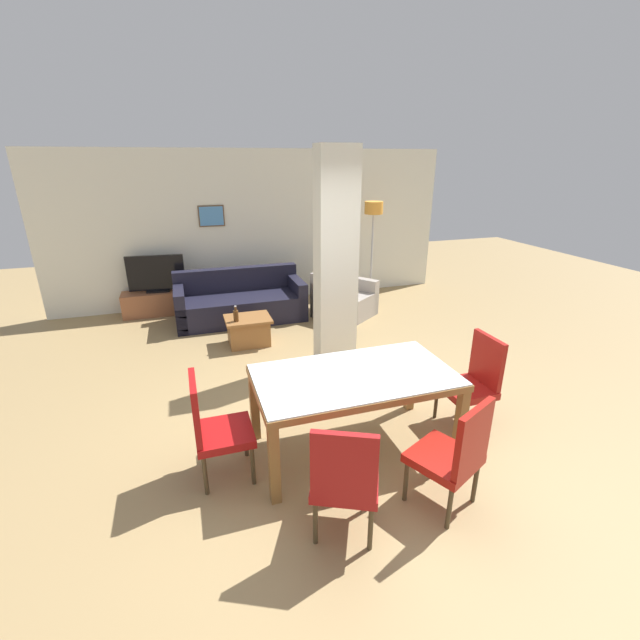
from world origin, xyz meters
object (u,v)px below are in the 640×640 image
(armchair, at_px, (343,300))
(tv_stand, at_px, (160,303))
(dining_chair_head_left, at_px, (214,425))
(dining_chair_near_left, at_px, (345,477))
(coffee_table, at_px, (249,330))
(dining_chair_head_right, at_px, (474,379))
(sofa, at_px, (240,303))
(bottle, at_px, (236,315))
(floor_lamp, at_px, (373,217))
(tv_screen, at_px, (156,274))
(dining_table, at_px, (354,389))
(dining_chair_near_right, at_px, (455,453))

(armchair, distance_m, tv_stand, 3.16)
(dining_chair_head_left, bearing_deg, dining_chair_near_left, 41.94)
(coffee_table, bearing_deg, dining_chair_head_right, -56.02)
(dining_chair_head_right, height_order, sofa, dining_chair_head_right)
(dining_chair_head_left, distance_m, dining_chair_near_left, 1.20)
(dining_chair_head_right, bearing_deg, bottle, 37.41)
(dining_chair_near_left, distance_m, floor_lamp, 5.71)
(coffee_table, bearing_deg, tv_screen, 125.22)
(dining_chair_head_right, relative_size, sofa, 0.46)
(dining_chair_head_right, bearing_deg, tv_screen, 34.47)
(dining_chair_head_left, relative_size, sofa, 0.46)
(bottle, distance_m, tv_stand, 2.17)
(dining_table, height_order, armchair, dining_table)
(dining_chair_near_right, xyz_separation_m, tv_stand, (-2.21, 5.36, -0.30))
(dining_chair_head_left, bearing_deg, tv_screen, -172.99)
(armchair, bearing_deg, dining_table, 34.72)
(dining_chair_near_right, xyz_separation_m, sofa, (-0.92, 4.67, -0.23))
(bottle, bearing_deg, armchair, 22.89)
(dining_chair_near_right, xyz_separation_m, bottle, (-1.14, 3.50, -0.01))
(tv_stand, bearing_deg, dining_chair_head_left, -82.99)
(dining_chair_head_right, relative_size, dining_chair_near_left, 1.00)
(dining_chair_head_right, height_order, dining_chair_near_left, same)
(coffee_table, bearing_deg, tv_stand, 125.22)
(dining_chair_head_right, bearing_deg, floor_lamp, -10.57)
(dining_chair_near_left, xyz_separation_m, coffee_table, (-0.10, 3.58, -0.30))
(dining_chair_near_left, distance_m, tv_screen, 5.52)
(coffee_table, xyz_separation_m, tv_screen, (-1.25, 1.77, 0.50))
(tv_stand, bearing_deg, tv_screen, 180.00)
(dining_chair_near_right, xyz_separation_m, dining_chair_near_left, (-0.86, 0.01, 0.00))
(armchair, height_order, tv_stand, armchair)
(sofa, xyz_separation_m, coffee_table, (-0.04, -1.08, -0.07))
(floor_lamp, bearing_deg, bottle, -150.63)
(dining_chair_head_right, relative_size, bottle, 4.17)
(dining_chair_head_right, bearing_deg, tv_stand, 34.47)
(bottle, distance_m, tv_screen, 2.16)
(dining_chair_near_left, bearing_deg, dining_chair_head_right, 53.45)
(coffee_table, bearing_deg, dining_chair_near_right, -74.93)
(tv_screen, bearing_deg, dining_chair_near_right, 118.02)
(tv_screen, bearing_deg, dining_chair_head_left, 102.58)
(dining_chair_head_right, relative_size, dining_chair_head_left, 1.00)
(dining_table, relative_size, coffee_table, 2.74)
(dining_chair_near_right, relative_size, armchair, 0.80)
(sofa, bearing_deg, dining_table, 97.45)
(coffee_table, xyz_separation_m, tv_stand, (-1.25, 1.77, -0.01))
(floor_lamp, bearing_deg, coffee_table, -150.53)
(dining_table, bearing_deg, sofa, 97.45)
(dining_chair_head_right, relative_size, floor_lamp, 0.52)
(dining_chair_head_right, xyz_separation_m, tv_stand, (-3.06, 4.45, -0.30))
(tv_stand, bearing_deg, floor_lamp, -4.60)
(bottle, bearing_deg, sofa, 79.58)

